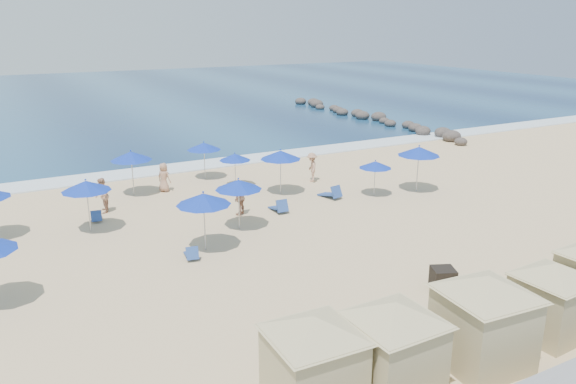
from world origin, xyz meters
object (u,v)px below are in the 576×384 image
at_px(cabana_2, 485,309).
at_px(umbrella_4, 131,156).
at_px(umbrella_12, 419,151).
at_px(beachgoer_3, 312,167).
at_px(rock_jetty, 368,116).
at_px(trash_bin, 443,279).
at_px(umbrella_11, 375,165).
at_px(beachgoer_1, 102,196).
at_px(umbrella_5, 86,186).
at_px(umbrella_9, 204,146).
at_px(cabana_0, 314,351).
at_px(umbrella_10, 281,155).
at_px(cabana_3, 553,290).
at_px(beachgoer_4, 164,177).
at_px(umbrella_7, 235,157).
at_px(umbrella_8, 238,185).
at_px(cabana_1, 394,335).
at_px(beachgoer_2, 241,198).
at_px(umbrella_6, 203,199).

relative_size(cabana_2, umbrella_4, 1.83).
relative_size(umbrella_12, beachgoer_3, 1.52).
xyz_separation_m(rock_jetty, trash_bin, (-19.37, -30.73, 0.03)).
distance_m(umbrella_11, beachgoer_1, 14.37).
relative_size(cabana_2, umbrella_12, 1.76).
xyz_separation_m(umbrella_5, umbrella_9, (7.81, 6.04, -0.14)).
bearing_deg(beachgoer_3, umbrella_9, -102.51).
distance_m(umbrella_4, beachgoer_1, 3.36).
xyz_separation_m(cabana_0, umbrella_10, (7.80, 16.44, 0.63)).
height_order(cabana_3, umbrella_9, cabana_3).
distance_m(cabana_0, cabana_2, 5.12).
height_order(umbrella_4, beachgoer_4, umbrella_4).
distance_m(umbrella_4, beachgoer_3, 10.43).
bearing_deg(beachgoer_3, cabana_0, -9.31).
relative_size(umbrella_4, umbrella_10, 1.00).
bearing_deg(umbrella_7, umbrella_8, -112.01).
relative_size(cabana_0, cabana_1, 1.00).
bearing_deg(umbrella_11, umbrella_5, 173.23).
xyz_separation_m(umbrella_10, beachgoer_2, (-3.42, -2.24, -1.32)).
relative_size(cabana_3, umbrella_5, 1.66).
distance_m(umbrella_8, beachgoer_4, 7.75).
bearing_deg(beachgoer_2, umbrella_6, 9.76).
bearing_deg(beachgoer_4, cabana_0, 138.38).
height_order(umbrella_7, umbrella_10, umbrella_10).
distance_m(beachgoer_2, beachgoer_3, 7.17).
distance_m(cabana_1, beachgoer_3, 20.04).
bearing_deg(umbrella_11, umbrella_12, -9.69).
bearing_deg(umbrella_6, cabana_3, -58.88).
relative_size(umbrella_9, beachgoer_4, 1.42).
bearing_deg(umbrella_5, rock_jetty, 32.41).
height_order(rock_jetty, cabana_3, cabana_3).
bearing_deg(beachgoer_3, umbrella_11, 41.88).
relative_size(cabana_3, beachgoer_4, 2.52).
bearing_deg(trash_bin, umbrella_6, 153.73).
relative_size(beachgoer_1, beachgoer_3, 1.01).
distance_m(umbrella_4, umbrella_8, 8.23).
distance_m(cabana_0, beachgoer_3, 20.70).
relative_size(cabana_1, umbrella_6, 1.71).
bearing_deg(beachgoer_3, rock_jetty, 156.72).
height_order(umbrella_6, beachgoer_1, umbrella_6).
xyz_separation_m(umbrella_8, umbrella_11, (8.62, 1.18, -0.36)).
bearing_deg(rock_jetty, umbrella_12, -119.92).
relative_size(cabana_0, umbrella_12, 1.65).
xyz_separation_m(umbrella_7, umbrella_8, (-2.58, -6.39, 0.33)).
bearing_deg(beachgoer_3, cabana_2, 4.81).
bearing_deg(beachgoer_3, umbrella_4, -81.57).
bearing_deg(umbrella_4, cabana_0, -91.52).
bearing_deg(umbrella_9, rock_jetty, 30.32).
bearing_deg(umbrella_7, umbrella_9, 109.30).
xyz_separation_m(trash_bin, cabana_1, (-5.28, -3.70, 1.20)).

